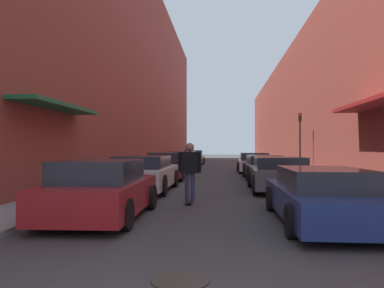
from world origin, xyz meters
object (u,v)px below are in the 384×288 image
Objects in this scene: parked_car_left_2 at (167,166)px; parked_car_right_1 at (279,174)px; parked_car_left_1 at (144,174)px; parked_car_left_5 at (193,158)px; parked_car_right_0 at (321,196)px; parked_car_left_4 at (189,160)px; parked_car_right_2 at (264,167)px; traffic_light at (300,136)px; manhole_cover at (180,280)px; parked_car_right_3 at (254,163)px; parked_car_left_3 at (182,162)px; skateboarder at (190,166)px; parked_car_left_0 at (101,190)px.

parked_car_left_2 is 6.89m from parked_car_right_1.
parked_car_left_5 reaches higher than parked_car_left_1.
parked_car_right_0 is 1.14× the size of parked_car_right_1.
parked_car_left_4 is at bearing -89.72° from parked_car_left_5.
traffic_light is at bearing 40.94° from parked_car_right_2.
parked_car_left_4 is 1.12× the size of parked_car_right_1.
parked_car_right_3 is at bearing 82.86° from manhole_cover.
parked_car_left_2 is 1.09× the size of parked_car_right_3.
parked_car_left_5 is 5.85× the size of manhole_cover.
parked_car_left_4 is 1.07× the size of parked_car_right_3.
manhole_cover is at bearing -83.76° from parked_car_left_3.
parked_car_left_5 is 0.88× the size of parked_car_right_0.
skateboarder is 11.51m from traffic_light.
parked_car_right_1 is at bearing -89.65° from parked_car_right_3.
parked_car_left_0 is 0.88× the size of parked_car_right_0.
parked_car_right_3 is at bearing -50.28° from parked_car_left_4.
traffic_light is (7.06, 7.34, 1.56)m from parked_car_left_1.
skateboarder is at bearing 52.74° from parked_car_left_0.
parked_car_right_0 is (4.76, -0.15, -0.06)m from parked_car_left_0.
traffic_light is at bearing 61.27° from parked_car_left_0.
parked_car_left_1 is 11.78m from parked_car_right_3.
traffic_light reaches higher than parked_car_left_0.
parked_car_right_0 is at bearing -39.81° from skateboarder.
parked_car_left_4 is 0.98× the size of parked_car_right_0.
parked_car_right_2 is at bearing -66.47° from parked_car_left_4.
parked_car_left_3 is 0.87× the size of parked_car_left_4.
parked_car_left_2 reaches higher than parked_car_left_1.
parked_car_right_2 reaches higher than parked_car_right_0.
parked_car_left_4 is at bearing 95.36° from skateboarder.
traffic_light reaches higher than skateboarder.
parked_car_right_3 reaches higher than parked_car_right_2.
manhole_cover is (2.27, -30.59, -0.63)m from parked_car_left_5.
parked_car_left_4 is 0.97× the size of parked_car_right_2.
parked_car_left_5 is at bearing 89.73° from parked_car_left_1.
parked_car_left_5 is at bearing 90.34° from parked_car_left_3.
parked_car_left_3 is 8.05m from traffic_light.
traffic_light reaches higher than parked_car_left_5.
parked_car_right_2 is at bearing 80.11° from manhole_cover.
parked_car_left_0 is 0.96× the size of parked_car_right_3.
parked_car_left_4 is at bearing 129.72° from parked_car_right_3.
parked_car_left_5 is at bearing 116.01° from traffic_light.
manhole_cover is (-2.47, -19.74, -0.59)m from parked_car_right_3.
parked_car_right_3 is (4.84, 10.74, -0.03)m from parked_car_left_1.
parked_car_right_2 is (-0.03, 10.86, 0.03)m from parked_car_right_0.
parked_car_right_2 is at bearing -50.43° from parked_car_left_3.
parked_car_left_3 is 0.93× the size of parked_car_right_3.
parked_car_left_0 is 4.41m from manhole_cover.
parked_car_left_5 reaches higher than parked_car_right_2.
parked_car_left_5 is 30.68m from manhole_cover.
parked_car_right_3 is 6.11× the size of manhole_cover.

